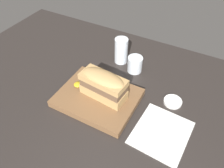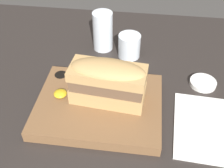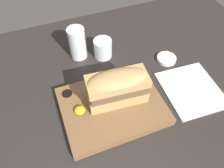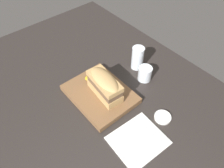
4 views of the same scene
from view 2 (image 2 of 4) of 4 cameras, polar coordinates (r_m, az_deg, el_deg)
The scene contains 8 objects.
dining_table at distance 69.47cm, azimuth -4.33°, elevation -6.30°, with size 142.07×103.09×2.00cm.
serving_board at distance 68.32cm, azimuth -2.71°, elevation -4.31°, with size 29.82×23.43×2.83cm.
sandwich at distance 63.90cm, azimuth -0.87°, elevation 0.70°, with size 17.93×9.10×10.78cm.
mustard_dollop at distance 69.35cm, azimuth -10.47°, elevation -1.91°, with size 3.20×3.20×1.28cm.
water_glass at distance 86.38cm, azimuth -1.87°, elevation 10.23°, with size 6.01×6.01×12.00cm.
wine_glass at distance 84.14cm, azimuth 3.52°, elevation 7.55°, with size 6.56×6.56×7.05cm.
napkin at distance 69.11cm, azimuth 19.82°, elevation -8.41°, with size 18.71×20.82×0.40cm.
condiment_dish at distance 79.09cm, azimuth 18.00°, elevation 0.22°, with size 7.00×7.00×1.18cm.
Camera 2 is at (11.15, -44.82, 52.89)cm, focal length 45.00 mm.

